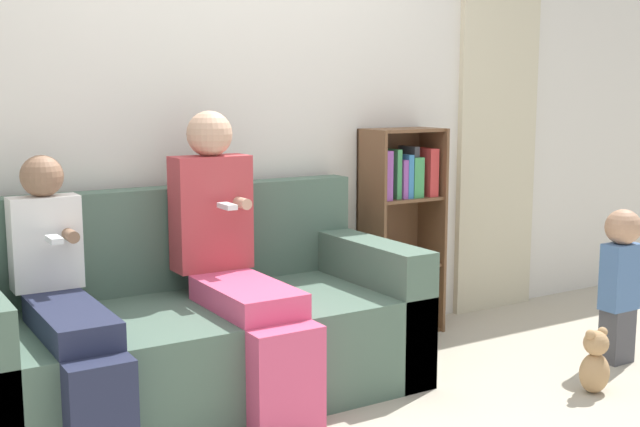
{
  "coord_description": "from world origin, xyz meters",
  "views": [
    {
      "loc": [
        -1.75,
        -2.75,
        1.41
      ],
      "look_at": [
        0.32,
        0.61,
        0.8
      ],
      "focal_mm": 45.0,
      "sensor_mm": 36.0,
      "label": 1
    }
  ],
  "objects": [
    {
      "name": "bookshelf",
      "position": [
        1.03,
        0.9,
        0.69
      ],
      "size": [
        0.45,
        0.27,
        1.19
      ],
      "color": "brown",
      "rests_on": "ground_plane"
    },
    {
      "name": "adult_seated",
      "position": [
        -0.22,
        0.48,
        0.67
      ],
      "size": [
        0.37,
        0.9,
        1.31
      ],
      "color": "#DB4C75",
      "rests_on": "ground_plane"
    },
    {
      "name": "ground_plane",
      "position": [
        0.0,
        0.0,
        0.0
      ],
      "size": [
        14.0,
        14.0,
        0.0
      ],
      "primitive_type": "plane",
      "color": "#B2A893"
    },
    {
      "name": "back_wall",
      "position": [
        0.0,
        1.05,
        1.27
      ],
      "size": [
        10.0,
        0.06,
        2.55
      ],
      "color": "silver",
      "rests_on": "ground_plane"
    },
    {
      "name": "teddy_bear",
      "position": [
        1.23,
        -0.36,
        0.15
      ],
      "size": [
        0.15,
        0.13,
        0.31
      ],
      "color": "tan",
      "rests_on": "ground_plane"
    },
    {
      "name": "toddler_standing",
      "position": [
        1.68,
        -0.13,
        0.46
      ],
      "size": [
        0.19,
        0.18,
        0.81
      ],
      "color": "#47474C",
      "rests_on": "ground_plane"
    },
    {
      "name": "curtain_panel",
      "position": [
        1.88,
        1.0,
        1.08
      ],
      "size": [
        0.63,
        0.04,
        2.17
      ],
      "color": "beige",
      "rests_on": "ground_plane"
    },
    {
      "name": "child_seated",
      "position": [
        -0.98,
        0.43,
        0.57
      ],
      "size": [
        0.29,
        0.9,
        1.14
      ],
      "color": "#232842",
      "rests_on": "ground_plane"
    },
    {
      "name": "couch",
      "position": [
        -0.4,
        0.55,
        0.3
      ],
      "size": [
        2.06,
        0.92,
        0.94
      ],
      "color": "#4C6656",
      "rests_on": "ground_plane"
    }
  ]
}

